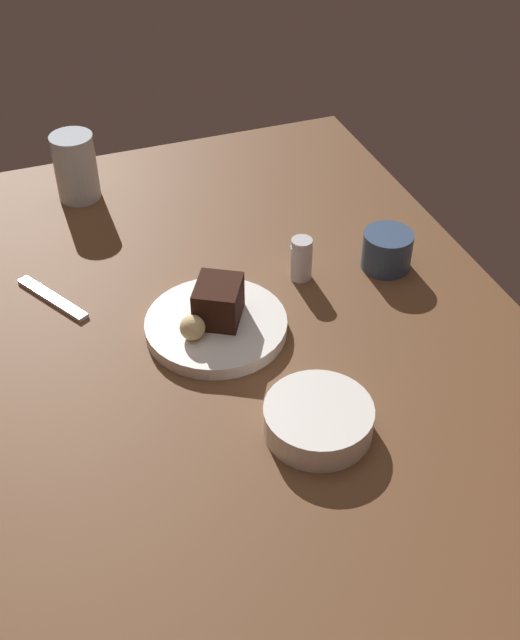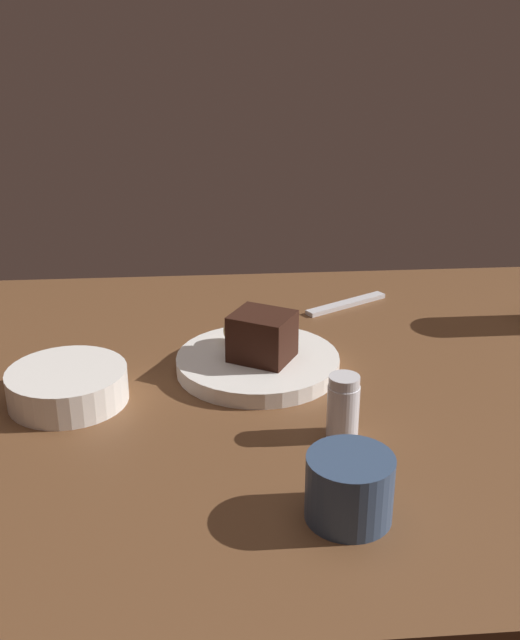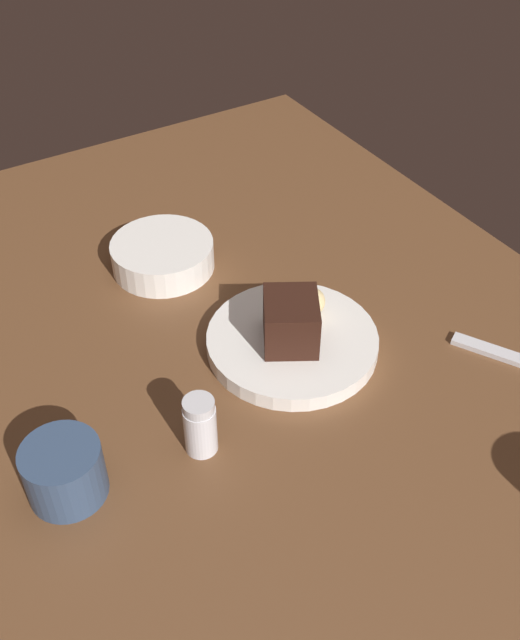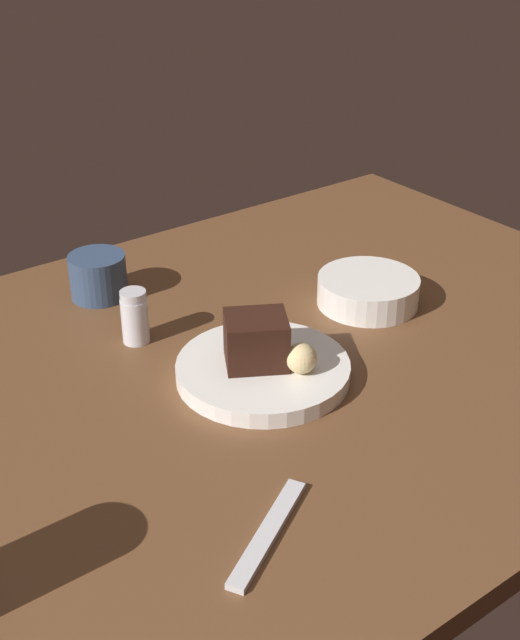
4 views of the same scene
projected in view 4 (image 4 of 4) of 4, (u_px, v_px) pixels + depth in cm
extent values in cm
cube|color=brown|center=(254.00, 372.00, 104.80)|extent=(120.00, 84.00, 3.00)
cylinder|color=white|center=(263.00, 370.00, 100.46)|extent=(21.00, 21.00, 2.05)
cube|color=black|center=(256.00, 340.00, 98.66)|extent=(9.51, 9.17, 6.07)
sphere|color=#DBC184|center=(301.00, 358.00, 97.39)|extent=(3.68, 3.68, 3.68)
cylinder|color=silver|center=(135.00, 321.00, 107.05)|extent=(3.53, 3.53, 6.00)
cylinder|color=silver|center=(133.00, 296.00, 105.28)|extent=(3.35, 3.35, 1.20)
cylinder|color=white|center=(368.00, 291.00, 116.46)|extent=(14.16, 14.16, 4.05)
cylinder|color=#334766|center=(98.00, 276.00, 117.92)|extent=(8.06, 8.06, 6.31)
cube|color=silver|center=(268.00, 533.00, 77.45)|extent=(13.89, 9.05, 0.70)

